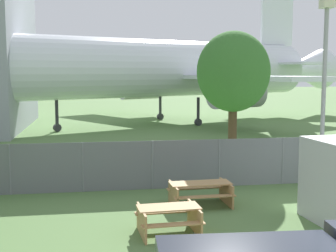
% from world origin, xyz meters
% --- Properties ---
extents(perimeter_fence, '(56.07, 0.07, 1.82)m').
position_xyz_m(perimeter_fence, '(0.00, 10.36, 0.91)').
color(perimeter_fence, slate).
rests_on(perimeter_fence, ground).
extents(airplane, '(37.53, 29.32, 13.97)m').
position_xyz_m(airplane, '(1.55, 32.26, 4.57)').
color(airplane, white).
rests_on(airplane, ground).
extents(picnic_bench_near_cabin, '(2.04, 1.48, 0.76)m').
position_xyz_m(picnic_bench_near_cabin, '(-1.27, 7.99, 0.48)').
color(picnic_bench_near_cabin, tan).
rests_on(picnic_bench_near_cabin, ground).
extents(picnic_bench_open_grass, '(1.74, 1.49, 0.76)m').
position_xyz_m(picnic_bench_open_grass, '(-2.72, 5.48, 0.47)').
color(picnic_bench_open_grass, tan).
rests_on(picnic_bench_open_grass, ground).
extents(tree_near_hangar, '(3.33, 3.33, 6.18)m').
position_xyz_m(tree_near_hangar, '(1.64, 14.09, 4.32)').
color(tree_near_hangar, '#4C3823').
rests_on(tree_near_hangar, ground).
extents(light_mast, '(0.44, 0.44, 7.00)m').
position_xyz_m(light_mast, '(3.77, 9.64, 4.34)').
color(light_mast, '#99999E').
rests_on(light_mast, ground).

